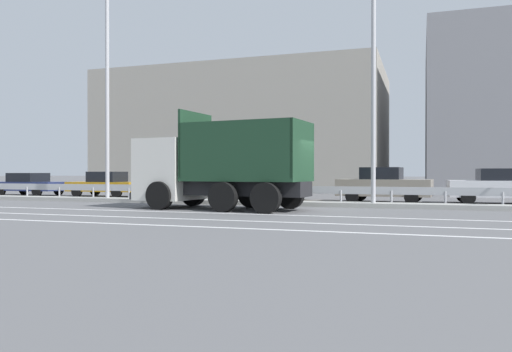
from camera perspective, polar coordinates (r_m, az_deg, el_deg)
name	(u,v)px	position (r m, az deg, el deg)	size (l,w,h in m)	color
ground_plane	(299,210)	(18.38, 4.90, -3.86)	(320.00, 320.00, 0.00)	#565659
lane_strip_0	(203,213)	(17.01, -6.13, -4.20)	(60.56, 0.16, 0.01)	silver
lane_strip_1	(171,218)	(15.04, -9.64, -4.80)	(60.56, 0.16, 0.01)	silver
lane_strip_2	(139,224)	(13.49, -13.25, -5.41)	(60.56, 0.16, 0.01)	silver
median_island	(311,204)	(20.49, 6.33, -3.17)	(33.31, 1.10, 0.18)	gray
median_guardrail	(317,191)	(21.57, 6.96, -1.72)	(60.56, 0.09, 0.78)	#9EA0A5
dump_truck	(202,173)	(19.04, -6.20, 0.35)	(6.80, 3.18, 3.66)	silver
median_road_sign	(155,174)	(23.07, -11.45, 0.22)	(0.83, 0.16, 2.39)	white
street_lamp_1	(106,83)	(24.44, -16.81, 10.09)	(0.71, 2.15, 10.01)	#ADADB2
street_lamp_2	(373,58)	(20.22, 13.20, 12.97)	(0.71, 2.29, 10.53)	#ADADB2
parked_car_1	(30,184)	(32.56, -24.46, -0.84)	(4.25, 1.99, 1.34)	navy
parked_car_2	(106,184)	(29.57, -16.78, -0.90)	(4.17, 1.91, 1.42)	#B27A14
parked_car_3	(177,185)	(26.71, -9.02, -1.08)	(3.85, 1.83, 1.34)	gray
parked_car_4	(269,186)	(24.86, 1.45, -1.09)	(4.11, 2.06, 1.44)	#B27A14
parked_car_5	(384,185)	(23.56, 14.41, -1.00)	(4.28, 2.30, 1.60)	gray
parked_car_6	(496,186)	(24.02, 25.74, -1.06)	(3.94, 2.09, 1.54)	silver
background_building_0	(248,132)	(42.83, -0.93, 5.01)	(22.64, 13.24, 9.62)	gray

